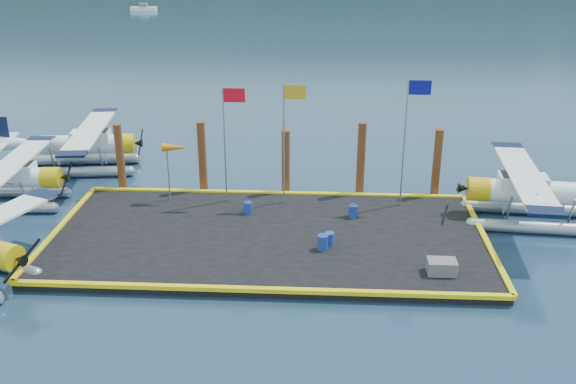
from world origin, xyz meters
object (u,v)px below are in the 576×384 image
flagpole_yellow (288,126)px  piling_2 (286,165)px  seaplane_c (85,147)px  crate (442,267)px  drum_2 (329,239)px  flagpole_red (228,128)px  piling_0 (120,160)px  flagpole_blue (410,125)px  piling_1 (202,160)px  drum_1 (323,242)px  drum_5 (248,208)px  windsock (176,149)px  piling_4 (437,166)px  piling_3 (361,162)px  seaplane_b (9,180)px  seaplane_d (530,195)px  drum_4 (353,211)px

flagpole_yellow → piling_2: size_ratio=1.63×
seaplane_c → crate: bearing=50.6°
drum_2 → crate: bearing=-26.4°
flagpole_red → crate: bearing=-35.9°
piling_0 → flagpole_blue: bearing=-6.0°
piling_1 → crate: bearing=-37.1°
drum_1 → drum_5: bearing=135.6°
windsock → piling_4: (13.53, 1.60, -1.23)m
crate → piling_2: piling_2 is taller
flagpole_blue → piling_3: 3.72m
drum_1 → windsock: windsock is taller
seaplane_c → piling_0: piling_0 is taller
piling_0 → crate: bearing=-28.5°
seaplane_b → piling_4: bearing=91.4°
drum_1 → flagpole_red: size_ratio=0.11×
flagpole_blue → piling_3: (-2.20, 1.60, -2.54)m
seaplane_c → drum_2: 17.67m
seaplane_d → piling_2: piling_2 is taller
piling_2 → piling_3: piling_3 is taller
piling_3 → piling_0: bearing=180.0°
windsock → seaplane_b: bearing=-178.5°
seaplane_d → flagpole_blue: bearing=84.5°
piling_2 → piling_0: bearing=180.0°
drum_2 → piling_1: piling_1 is taller
flagpole_yellow → piling_2: flagpole_yellow is taller
seaplane_d → flagpole_red: (-14.93, 1.04, 2.87)m
flagpole_yellow → windsock: bearing=180.0°
drum_1 → drum_4: (1.48, 3.53, -0.02)m
seaplane_b → piling_2: piling_2 is taller
drum_1 → drum_4: 3.83m
piling_0 → piling_4: size_ratio=1.00×
seaplane_b → seaplane_d: bearing=85.0°
drum_5 → flagpole_blue: 8.99m
drum_4 → crate: (3.44, -5.41, -0.02)m
seaplane_b → flagpole_yellow: (14.66, 0.23, 3.11)m
drum_1 → piling_2: 7.18m
piling_3 → drum_5: bearing=-151.7°
flagpole_yellow → flagpole_blue: size_ratio=0.95×
drum_5 → piling_4: (9.72, 3.09, 1.30)m
seaplane_b → drum_4: seaplane_b is taller
drum_1 → piling_4: piling_4 is taller
seaplane_d → seaplane_b: bearing=92.7°
piling_2 → flagpole_blue: bearing=-14.5°
drum_1 → drum_5: (-3.77, 3.69, -0.04)m
drum_5 → windsock: size_ratio=0.19×
flagpole_blue → drum_2: bearing=-129.0°
flagpole_red → seaplane_d: bearing=-4.0°
piling_1 → piling_2: size_ratio=1.11×
drum_5 → flagpole_red: 4.13m
seaplane_d → flagpole_blue: size_ratio=1.52×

